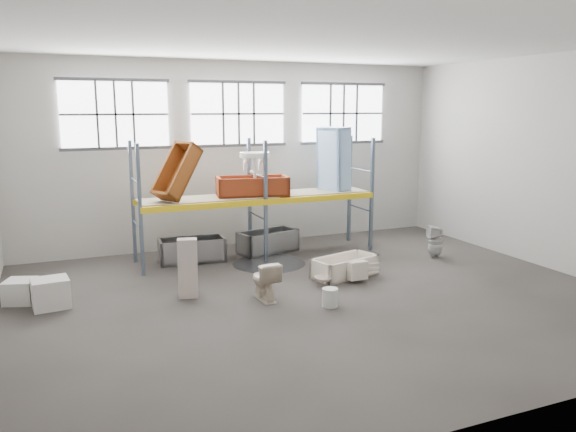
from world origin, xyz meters
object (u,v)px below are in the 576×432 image
steel_tub_left (192,250)px  carton_near (51,293)px  cistern_tall (188,268)px  steel_tub_right (268,241)px  bathtub_beige (344,267)px  toilet_beige (265,280)px  toilet_white (435,241)px  rust_tub_flat (252,186)px  blue_tub_upright (334,160)px  bucket (330,297)px

steel_tub_left → carton_near: 3.94m
cistern_tall → steel_tub_right: 3.95m
cistern_tall → carton_near: (-2.56, 0.42, -0.32)m
bathtub_beige → steel_tub_right: 2.85m
toilet_beige → steel_tub_left: (-0.66, 3.37, -0.10)m
bathtub_beige → cistern_tall: cistern_tall is taller
toilet_beige → toilet_white: (5.17, 1.36, 0.01)m
steel_tub_right → steel_tub_left: bearing=-175.8°
bathtub_beige → rust_tub_flat: bearing=103.9°
bathtub_beige → cistern_tall: size_ratio=1.26×
toilet_beige → cistern_tall: size_ratio=0.66×
rust_tub_flat → blue_tub_upright: size_ratio=1.02×
bathtub_beige → steel_tub_right: bearing=91.5°
bathtub_beige → toilet_beige: size_ratio=1.89×
steel_tub_left → steel_tub_right: (2.08, 0.15, -0.01)m
toilet_beige → bucket: 1.35m
steel_tub_right → bucket: size_ratio=4.35×
toilet_beige → cistern_tall: 1.56m
blue_tub_upright → carton_near: 7.74m
toilet_beige → bucket: (1.02, -0.87, -0.22)m
steel_tub_left → blue_tub_upright: 4.41m
steel_tub_left → cistern_tall: bearing=-105.0°
blue_tub_upright → rust_tub_flat: bearing=-178.5°
steel_tub_right → rust_tub_flat: rust_tub_flat is taller
cistern_tall → steel_tub_left: size_ratio=0.75×
toilet_beige → steel_tub_left: toilet_beige is taller
steel_tub_left → toilet_white: bearing=-19.1°
toilet_white → carton_near: size_ratio=1.25×
bucket → steel_tub_right: bearing=84.7°
toilet_beige → toilet_white: toilet_white is taller
toilet_beige → carton_near: bearing=-18.7°
steel_tub_left → rust_tub_flat: 2.18m
toilet_white → carton_near: (-9.09, -0.20, -0.13)m
rust_tub_flat → carton_near: 5.46m
bucket → steel_tub_left: bearing=111.6°
steel_tub_left → blue_tub_upright: bearing=-1.5°
blue_tub_upright → steel_tub_left: bearing=178.5°
rust_tub_flat → toilet_beige: bearing=-105.6°
cistern_tall → rust_tub_flat: (2.26, 2.47, 1.22)m
rust_tub_flat → bucket: bearing=-88.3°
toilet_white → carton_near: 9.09m
steel_tub_left → blue_tub_upright: size_ratio=0.93×
cistern_tall → bucket: cistern_tall is taller
steel_tub_left → bucket: bearing=-68.4°
steel_tub_right → toilet_beige: bearing=-112.0°
steel_tub_right → blue_tub_upright: 2.78m
toilet_beige → bucket: toilet_beige is taller
bathtub_beige → toilet_white: bearing=-4.1°
bathtub_beige → toilet_white: toilet_white is taller
steel_tub_right → carton_near: size_ratio=2.35×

